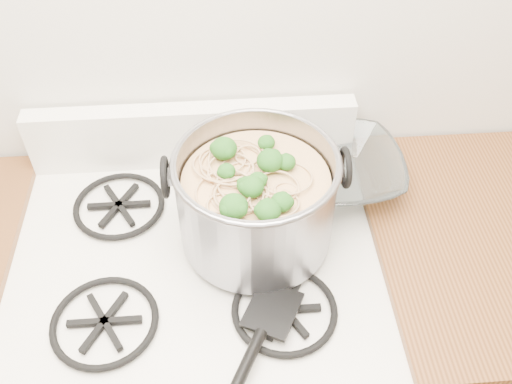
% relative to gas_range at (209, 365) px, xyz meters
% --- Properties ---
extents(gas_range, '(0.76, 0.66, 0.92)m').
position_rel_gas_range_xyz_m(gas_range, '(0.00, 0.00, 0.00)').
color(gas_range, white).
rests_on(gas_range, ground).
extents(counter_left, '(0.25, 0.65, 0.92)m').
position_rel_gas_range_xyz_m(counter_left, '(-0.51, 0.00, 0.02)').
color(counter_left, silver).
rests_on(counter_left, ground).
extents(stock_pot, '(0.35, 0.32, 0.22)m').
position_rel_gas_range_xyz_m(stock_pot, '(0.13, 0.04, 0.59)').
color(stock_pot, gray).
rests_on(stock_pot, gas_range).
extents(spatula, '(0.40, 0.41, 0.02)m').
position_rel_gas_range_xyz_m(spatula, '(0.15, -0.15, 0.50)').
color(spatula, black).
rests_on(spatula, gas_range).
extents(glass_bowl, '(0.12, 0.12, 0.03)m').
position_rel_gas_range_xyz_m(glass_bowl, '(0.33, 0.18, 0.50)').
color(glass_bowl, white).
rests_on(glass_bowl, gas_range).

